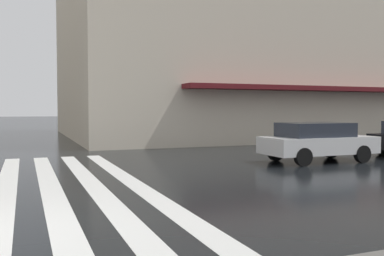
{
  "coord_description": "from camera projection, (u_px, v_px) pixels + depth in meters",
  "views": [
    {
      "loc": [
        -6.94,
        -0.37,
        1.89
      ],
      "look_at": [
        6.07,
        -5.53,
        1.27
      ],
      "focal_mm": 39.73,
      "sensor_mm": 36.0,
      "label": 1
    }
  ],
  "objects": [
    {
      "name": "zebra_crossing",
      "position": [
        28.0,
        187.0,
        10.27
      ],
      "size": [
        13.0,
        5.5,
        0.01
      ],
      "color": "silver",
      "rests_on": "ground_plane"
    },
    {
      "name": "haussmann_block_corner",
      "position": [
        265.0,
        7.0,
        32.94
      ],
      "size": [
        20.1,
        29.7,
        20.04
      ],
      "color": "beige",
      "rests_on": "ground_plane"
    },
    {
      "name": "ground_plane",
      "position": [
        0.0,
        235.0,
        6.4
      ],
      "size": [
        220.0,
        220.0,
        0.0
      ],
      "primitive_type": "plane",
      "color": "black"
    },
    {
      "name": "car_white",
      "position": [
        317.0,
        141.0,
        15.21
      ],
      "size": [
        1.85,
        4.1,
        1.41
      ],
      "color": "silver",
      "rests_on": "ground_plane"
    }
  ]
}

